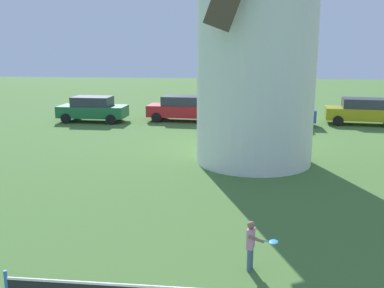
# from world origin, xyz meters

# --- Properties ---
(player_far) EXTENTS (0.66, 0.58, 1.08)m
(player_far) POSITION_xyz_m (1.30, 4.76, 0.61)
(player_far) COLOR slate
(player_far) RESTS_ON ground_plane
(parked_car_green) EXTENTS (4.18, 1.95, 1.56)m
(parked_car_green) POSITION_xyz_m (-8.03, 22.20, 0.81)
(parked_car_green) COLOR #1E6638
(parked_car_green) RESTS_ON ground_plane
(parked_car_red) EXTENTS (4.29, 2.13, 1.56)m
(parked_car_red) POSITION_xyz_m (-2.61, 23.10, 0.81)
(parked_car_red) COLOR red
(parked_car_red) RESTS_ON ground_plane
(parked_car_blue) EXTENTS (4.45, 1.88, 1.56)m
(parked_car_blue) POSITION_xyz_m (3.09, 22.14, 0.81)
(parked_car_blue) COLOR #334C99
(parked_car_blue) RESTS_ON ground_plane
(parked_car_mustard) EXTENTS (4.48, 2.29, 1.56)m
(parked_car_mustard) POSITION_xyz_m (8.30, 23.00, 0.81)
(parked_car_mustard) COLOR #999919
(parked_car_mustard) RESTS_ON ground_plane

